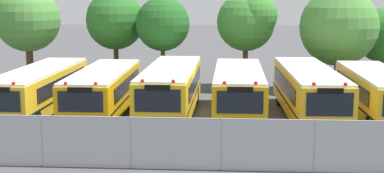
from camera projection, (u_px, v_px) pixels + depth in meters
The scene contains 13 objects.
ground_plane at pixel (205, 116), 27.88m from camera, with size 160.00×160.00×0.00m, color #424244.
school_bus_0 at pixel (40, 89), 28.33m from camera, with size 2.64×10.15×2.57m.
school_bus_1 at pixel (103, 90), 27.95m from camera, with size 2.61×9.39×2.56m.
school_bus_2 at pixel (171, 89), 27.95m from camera, with size 2.68×10.09×2.73m.
school_bus_3 at pixel (239, 91), 27.38m from camera, with size 2.60×9.32×2.68m.
school_bus_4 at pixel (308, 91), 27.27m from camera, with size 2.71×10.28×2.72m.
school_bus_5 at pixel (377, 94), 26.84m from camera, with size 2.57×9.26×2.63m.
tree_0 at pixel (29, 20), 35.47m from camera, with size 4.34×4.34×6.84m.
tree_1 at pixel (113, 19), 36.02m from camera, with size 3.97×3.95×6.54m.
tree_2 at pixel (162, 24), 34.31m from camera, with size 3.52×3.52×6.20m.
tree_3 at pixel (249, 20), 35.29m from camera, with size 4.03×3.91×6.46m.
tree_4 at pixel (340, 26), 34.28m from camera, with size 5.08×5.08×6.79m.
chainlink_fence at pixel (176, 142), 19.38m from camera, with size 23.49×0.07×1.98m.
Camera 1 is at (1.09, -27.16, 6.45)m, focal length 49.48 mm.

